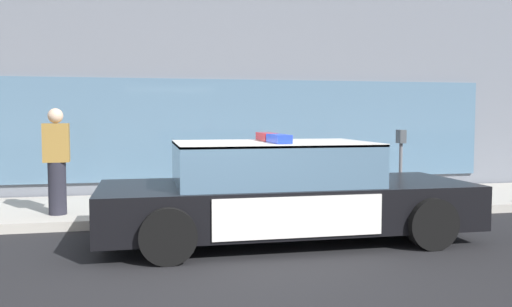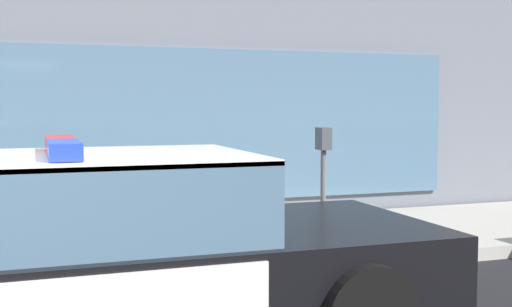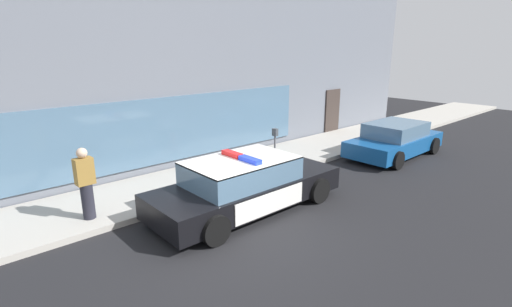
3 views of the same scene
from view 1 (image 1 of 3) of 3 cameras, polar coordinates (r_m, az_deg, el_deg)
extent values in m
plane|color=black|center=(6.55, -4.95, -11.34)|extent=(48.00, 48.00, 0.00)
cube|color=#B2ADA3|center=(9.84, -7.40, -5.71)|extent=(48.00, 2.74, 0.15)
cube|color=slate|center=(17.37, -1.86, 14.33)|extent=(25.12, 11.47, 9.68)
cube|color=slate|center=(11.06, -11.99, 2.47)|extent=(15.07, 0.08, 2.10)
cube|color=black|center=(7.52, 3.30, -5.44)|extent=(5.14, 1.90, 0.60)
cube|color=silver|center=(8.08, 14.65, -3.72)|extent=(1.75, 1.86, 0.05)
cube|color=silver|center=(7.23, -10.62, -4.56)|extent=(1.44, 1.86, 0.05)
cube|color=silver|center=(8.41, 0.89, -4.41)|extent=(2.16, 0.03, 0.51)
cube|color=silver|center=(6.58, 4.66, -6.81)|extent=(2.16, 0.03, 0.51)
cube|color=yellow|center=(8.43, 0.87, -4.40)|extent=(0.22, 0.01, 0.26)
cube|color=slate|center=(7.39, 1.79, -1.14)|extent=(2.67, 1.71, 0.60)
cube|color=silver|center=(7.37, 1.79, 1.11)|extent=(2.67, 1.71, 0.04)
cube|color=red|center=(7.70, 1.18, 1.83)|extent=(0.20, 0.65, 0.11)
cube|color=blue|center=(7.04, 2.46, 1.62)|extent=(0.20, 0.65, 0.11)
cylinder|color=black|center=(8.99, 12.19, -4.98)|extent=(0.68, 0.22, 0.68)
cylinder|color=black|center=(7.33, 18.32, -7.15)|extent=(0.68, 0.22, 0.68)
cylinder|color=black|center=(8.22, -10.03, -5.80)|extent=(0.68, 0.22, 0.68)
cylinder|color=black|center=(6.36, -9.42, -8.70)|extent=(0.68, 0.22, 0.68)
cylinder|color=red|center=(9.74, 7.45, -5.07)|extent=(0.28, 0.28, 0.10)
cylinder|color=red|center=(9.70, 7.47, -3.47)|extent=(0.19, 0.19, 0.45)
sphere|color=red|center=(9.66, 7.48, -1.76)|extent=(0.22, 0.22, 0.22)
cylinder|color=gray|center=(9.66, 7.49, -1.30)|extent=(0.06, 0.06, 0.05)
cylinder|color=gray|center=(9.56, 7.76, -3.44)|extent=(0.09, 0.10, 0.09)
cylinder|color=gray|center=(9.83, 7.18, -3.23)|extent=(0.09, 0.10, 0.09)
cylinder|color=gray|center=(9.75, 8.30, -3.54)|extent=(0.10, 0.12, 0.12)
cylinder|color=#23232D|center=(9.15, -20.51, -3.51)|extent=(0.28, 0.28, 0.85)
cube|color=olive|center=(9.09, -20.63, 1.09)|extent=(0.41, 0.28, 0.62)
sphere|color=beige|center=(9.08, -20.70, 3.80)|extent=(0.24, 0.24, 0.24)
cylinder|color=slate|center=(9.92, 15.22, -2.10)|extent=(0.06, 0.06, 1.10)
cube|color=#474C51|center=(9.87, 15.29, 1.77)|extent=(0.12, 0.18, 0.24)
camera|label=2|loc=(2.92, 20.49, 3.54)|focal=45.30mm
camera|label=3|loc=(4.56, -100.50, 30.04)|focal=26.67mm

